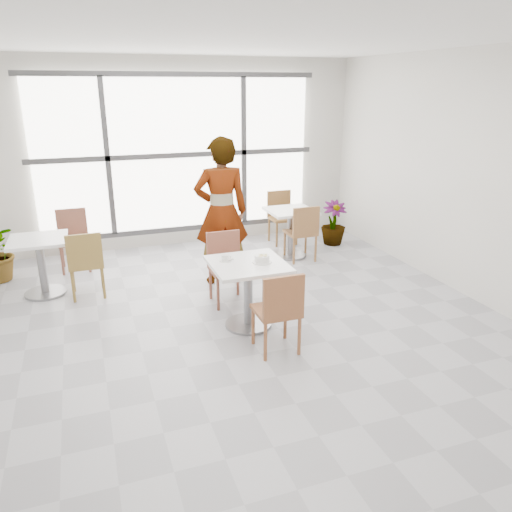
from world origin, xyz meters
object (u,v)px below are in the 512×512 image
object	(u,v)px
chair_near	(279,308)
bg_table_left	(41,258)
bg_table_right	(290,226)
bg_chair_left_far	(73,235)
chair_far	(226,262)
person	(221,212)
oatmeal_bowl	(262,259)
coffee_cup	(226,258)
plant_right	(334,223)
bg_chair_left_near	(86,260)
bg_chair_right_near	(303,230)
main_table	(248,282)
bg_chair_right_far	(281,213)

from	to	relation	value
chair_near	bg_table_left	world-z (taller)	chair_near
bg_table_right	bg_chair_left_far	xyz separation A→B (m)	(-3.19, 0.57, 0.01)
chair_far	person	bearing A→B (deg)	78.30
oatmeal_bowl	bg_table_right	size ratio (longest dim) A/B	0.28
coffee_cup	plant_right	world-z (taller)	coffee_cup
chair_far	bg_table_right	distance (m)	1.92
bg_table_left	plant_right	xyz separation A→B (m)	(4.52, 0.66, -0.12)
coffee_cup	bg_chair_left_near	xyz separation A→B (m)	(-1.45, 1.28, -0.28)
chair_far	person	xyz separation A→B (m)	(0.13, 0.62, 0.48)
oatmeal_bowl	bg_chair_right_near	size ratio (longest dim) A/B	0.24
coffee_cup	bg_chair_left_near	bearing A→B (deg)	138.47
main_table	oatmeal_bowl	xyz separation A→B (m)	(0.15, -0.04, 0.27)
coffee_cup	bg_table_right	size ratio (longest dim) A/B	0.21
chair_far	chair_near	bearing A→B (deg)	-85.01
coffee_cup	bg_table_left	bearing A→B (deg)	141.24
oatmeal_bowl	bg_table_left	world-z (taller)	oatmeal_bowl
chair_far	bg_table_right	size ratio (longest dim) A/B	1.16
person	bg_chair_left_far	size ratio (longest dim) A/B	2.26
plant_right	chair_near	bearing A→B (deg)	-126.09
chair_far	bg_chair_right_far	distance (m)	2.59
chair_near	chair_far	distance (m)	1.44
person	bg_table_right	xyz separation A→B (m)	(1.29, 0.67, -0.49)
coffee_cup	bg_chair_right_far	bearing A→B (deg)	56.74
chair_near	chair_far	xyz separation A→B (m)	(-0.13, 1.43, 0.00)
person	plant_right	size ratio (longest dim) A/B	2.66
bg_chair_left_far	plant_right	world-z (taller)	bg_chair_left_far
chair_far	bg_chair_right_far	world-z (taller)	same
oatmeal_bowl	bg_chair_right_far	xyz separation A→B (m)	(1.40, 2.85, -0.29)
bg_chair_right_near	plant_right	size ratio (longest dim) A/B	1.18
chair_near	bg_chair_left_near	xyz separation A→B (m)	(-1.75, 2.09, 0.00)
bg_chair_right_far	chair_near	bearing A→B (deg)	-112.57
oatmeal_bowl	bg_chair_right_far	size ratio (longest dim) A/B	0.24
chair_far	bg_chair_left_far	xyz separation A→B (m)	(-1.77, 1.86, 0.00)
main_table	plant_right	size ratio (longest dim) A/B	1.08
coffee_cup	bg_table_left	xyz separation A→B (m)	(-1.98, 1.59, -0.29)
coffee_cup	bg_chair_left_far	world-z (taller)	bg_chair_left_far
bg_chair_right_far	plant_right	distance (m)	0.90
main_table	chair_far	xyz separation A→B (m)	(-0.03, 0.76, -0.02)
chair_near	bg_table_right	distance (m)	3.02
bg_table_left	bg_chair_right_near	xyz separation A→B (m)	(3.66, 0.05, 0.01)
coffee_cup	bg_chair_right_far	distance (m)	3.21
coffee_cup	plant_right	distance (m)	3.41
bg_table_right	bg_chair_left_near	world-z (taller)	bg_chair_left_near
bg_chair_right_near	bg_chair_right_far	xyz separation A→B (m)	(0.07, 1.04, 0.00)
oatmeal_bowl	chair_far	bearing A→B (deg)	102.58
oatmeal_bowl	coffee_cup	xyz separation A→B (m)	(-0.36, 0.17, -0.01)
main_table	bg_chair_right_near	bearing A→B (deg)	50.29
bg_chair_left_far	person	bearing A→B (deg)	-33.16
bg_chair_left_near	bg_chair_left_far	xyz separation A→B (m)	(-0.14, 1.21, 0.00)
oatmeal_bowl	coffee_cup	bearing A→B (deg)	154.22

